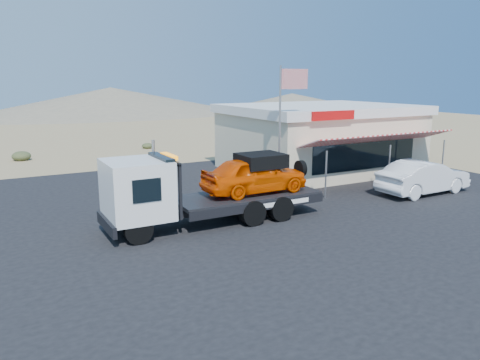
{
  "coord_description": "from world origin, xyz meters",
  "views": [
    {
      "loc": [
        -7.11,
        -13.28,
        5.43
      ],
      "look_at": [
        1.6,
        2.61,
        1.5
      ],
      "focal_mm": 35.0,
      "sensor_mm": 36.0,
      "label": 1
    }
  ],
  "objects": [
    {
      "name": "ground",
      "position": [
        0.0,
        0.0,
        0.0
      ],
      "size": [
        120.0,
        120.0,
        0.0
      ],
      "primitive_type": "plane",
      "color": "#9F865A",
      "rests_on": "ground"
    },
    {
      "name": "asphalt_lot",
      "position": [
        2.0,
        3.0,
        0.01
      ],
      "size": [
        32.0,
        24.0,
        0.02
      ],
      "primitive_type": "cube",
      "color": "black",
      "rests_on": "ground"
    },
    {
      "name": "tow_truck",
      "position": [
        0.17,
        2.33,
        1.5
      ],
      "size": [
        8.34,
        2.47,
        2.79
      ],
      "color": "black",
      "rests_on": "asphalt_lot"
    },
    {
      "name": "white_sedan",
      "position": [
        11.15,
        1.7,
        0.82
      ],
      "size": [
        4.91,
        1.79,
        1.61
      ],
      "primitive_type": "imported",
      "rotation": [
        0.0,
        0.0,
        1.59
      ],
      "color": "silver",
      "rests_on": "asphalt_lot"
    },
    {
      "name": "jerky_store",
      "position": [
        10.5,
        8.97,
        1.99
      ],
      "size": [
        10.4,
        9.97,
        3.9
      ],
      "color": "beige",
      "rests_on": "asphalt_lot"
    },
    {
      "name": "flagpole",
      "position": [
        4.93,
        4.5,
        3.76
      ],
      "size": [
        1.55,
        0.1,
        6.0
      ],
      "color": "#99999E",
      "rests_on": "asphalt_lot"
    }
  ]
}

